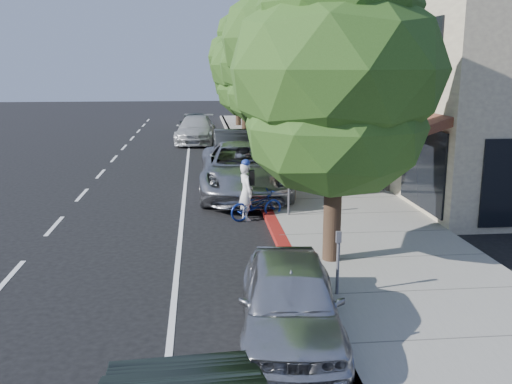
{
  "coord_description": "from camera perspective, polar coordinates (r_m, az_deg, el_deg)",
  "views": [
    {
      "loc": [
        -2.05,
        -14.14,
        4.48
      ],
      "look_at": [
        -0.64,
        -0.17,
        1.35
      ],
      "focal_mm": 40.0,
      "sensor_mm": 36.0,
      "label": 1
    }
  ],
  "objects": [
    {
      "name": "street_tree_2",
      "position": [
        24.32,
        1.22,
        12.51
      ],
      "size": [
        4.21,
        4.21,
        7.16
      ],
      "color": "black",
      "rests_on": "ground"
    },
    {
      "name": "near_car_a",
      "position": [
        9.54,
        3.42,
        -10.82
      ],
      "size": [
        2.07,
        4.26,
        1.4
      ],
      "primitive_type": "imported",
      "rotation": [
        0.0,
        0.0,
        -0.1
      ],
      "color": "#B0B1B5",
      "rests_on": "ground"
    },
    {
      "name": "sidewalk",
      "position": [
        22.99,
        5.25,
        1.47
      ],
      "size": [
        4.6,
        56.0,
        0.15
      ],
      "primitive_type": "cube",
      "color": "gray",
      "rests_on": "ground"
    },
    {
      "name": "street_tree_0",
      "position": [
        12.49,
        8.06,
        11.6
      ],
      "size": [
        4.7,
        4.7,
        7.09
      ],
      "color": "black",
      "rests_on": "ground"
    },
    {
      "name": "street_tree_3",
      "position": [
        30.28,
        -0.19,
        12.39
      ],
      "size": [
        4.74,
        4.74,
        7.22
      ],
      "color": "black",
      "rests_on": "ground"
    },
    {
      "name": "cyclist",
      "position": [
        16.75,
        -1.01,
        0.03
      ],
      "size": [
        0.56,
        0.71,
        1.69
      ],
      "primitive_type": "imported",
      "rotation": [
        0.0,
        0.0,
        1.86
      ],
      "color": "white",
      "rests_on": "ground"
    },
    {
      "name": "curb",
      "position": [
        22.67,
        -0.47,
        1.36
      ],
      "size": [
        0.3,
        56.0,
        0.15
      ],
      "primitive_type": "cube",
      "color": "#9E998E",
      "rests_on": "ground"
    },
    {
      "name": "ground",
      "position": [
        14.98,
        2.38,
        -4.86
      ],
      "size": [
        120.0,
        120.0,
        0.0
      ],
      "primitive_type": "plane",
      "color": "black",
      "rests_on": "ground"
    },
    {
      "name": "street_tree_5",
      "position": [
        42.24,
        -1.81,
        12.13
      ],
      "size": [
        4.13,
        4.13,
        6.74
      ],
      "color": "black",
      "rests_on": "ground"
    },
    {
      "name": "dark_suv_far",
      "position": [
        36.31,
        -6.02,
        6.69
      ],
      "size": [
        2.25,
        4.83,
        1.6
      ],
      "primitive_type": "imported",
      "rotation": [
        0.0,
        0.0,
        -0.08
      ],
      "color": "black",
      "rests_on": "ground"
    },
    {
      "name": "bicycle",
      "position": [
        16.85,
        0.02,
        -1.32
      ],
      "size": [
        1.76,
        1.15,
        0.87
      ],
      "primitive_type": "imported",
      "rotation": [
        0.0,
        0.0,
        1.94
      ],
      "color": "navy",
      "rests_on": "ground"
    },
    {
      "name": "silver_suv",
      "position": [
        20.02,
        -1.24,
        2.29
      ],
      "size": [
        3.19,
        6.61,
        1.82
      ],
      "primitive_type": "imported",
      "rotation": [
        0.0,
        0.0,
        -0.03
      ],
      "color": "#A2A2A6",
      "rests_on": "ground"
    },
    {
      "name": "street_tree_4",
      "position": [
        36.26,
        -1.14,
        13.19
      ],
      "size": [
        4.73,
        4.73,
        7.86
      ],
      "color": "black",
      "rests_on": "ground"
    },
    {
      "name": "pedestrian",
      "position": [
        20.47,
        3.88,
        2.6
      ],
      "size": [
        0.96,
        0.88,
        1.59
      ],
      "primitive_type": "imported",
      "rotation": [
        0.0,
        0.0,
        3.59
      ],
      "color": "black",
      "rests_on": "sidewalk"
    },
    {
      "name": "street_tree_1",
      "position": [
        18.39,
        3.58,
        14.57
      ],
      "size": [
        4.51,
        4.51,
        8.14
      ],
      "color": "black",
      "rests_on": "ground"
    },
    {
      "name": "white_pickup",
      "position": [
        33.92,
        -6.03,
        6.23
      ],
      "size": [
        2.57,
        5.46,
        1.54
      ],
      "primitive_type": "imported",
      "rotation": [
        0.0,
        0.0,
        -0.08
      ],
      "color": "#B8B8B8",
      "rests_on": "ground"
    },
    {
      "name": "dark_sedan",
      "position": [
        26.16,
        -2.33,
        4.45
      ],
      "size": [
        1.67,
        4.77,
        1.57
      ],
      "primitive_type": "imported",
      "rotation": [
        0.0,
        0.0,
        0.0
      ],
      "color": "black",
      "rests_on": "ground"
    },
    {
      "name": "storefront_building",
      "position": [
        34.2,
        14.39,
        10.55
      ],
      "size": [
        10.0,
        36.0,
        7.0
      ],
      "primitive_type": "cube",
      "color": "beige",
      "rests_on": "ground"
    },
    {
      "name": "curb_red_segment",
      "position": [
        15.9,
        1.87,
        -3.53
      ],
      "size": [
        0.32,
        4.0,
        0.15
      ],
      "primitive_type": "cube",
      "color": "maroon",
      "rests_on": "ground"
    }
  ]
}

